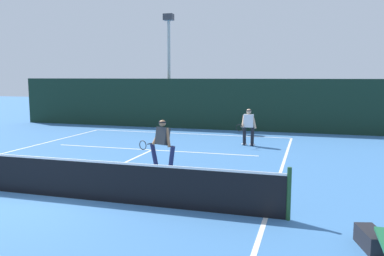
{
  "coord_description": "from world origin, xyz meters",
  "views": [
    {
      "loc": [
        5.95,
        -7.97,
        2.89
      ],
      "look_at": [
        1.78,
        5.96,
        1.0
      ],
      "focal_mm": 37.07,
      "sensor_mm": 36.0,
      "label": 1
    }
  ],
  "objects_px": {
    "light_pole": "(169,57)",
    "player_far": "(248,126)",
    "equipment_bag": "(371,239)",
    "player_near": "(162,143)",
    "tennis_ball": "(51,167)"
  },
  "relations": [
    {
      "from": "player_far",
      "to": "player_near",
      "type": "bearing_deg",
      "value": 70.79
    },
    {
      "from": "tennis_ball",
      "to": "light_pole",
      "type": "xyz_separation_m",
      "value": [
        -0.11,
        11.35,
        4.0
      ]
    },
    {
      "from": "player_near",
      "to": "player_far",
      "type": "distance_m",
      "value": 5.46
    },
    {
      "from": "player_far",
      "to": "tennis_ball",
      "type": "xyz_separation_m",
      "value": [
        -5.39,
        -5.93,
        -0.82
      ]
    },
    {
      "from": "equipment_bag",
      "to": "player_near",
      "type": "bearing_deg",
      "value": 36.77
    },
    {
      "from": "light_pole",
      "to": "equipment_bag",
      "type": "height_order",
      "value": "light_pole"
    },
    {
      "from": "player_far",
      "to": "equipment_bag",
      "type": "xyz_separation_m",
      "value": [
        3.53,
        -9.48,
        -0.69
      ]
    },
    {
      "from": "light_pole",
      "to": "player_near",
      "type": "bearing_deg",
      "value": -71.17
    },
    {
      "from": "player_near",
      "to": "light_pole",
      "type": "bearing_deg",
      "value": -50.17
    },
    {
      "from": "equipment_bag",
      "to": "light_pole",
      "type": "bearing_deg",
      "value": 16.76
    },
    {
      "from": "tennis_ball",
      "to": "player_far",
      "type": "bearing_deg",
      "value": 47.72
    },
    {
      "from": "tennis_ball",
      "to": "light_pole",
      "type": "bearing_deg",
      "value": 90.55
    },
    {
      "from": "light_pole",
      "to": "player_far",
      "type": "bearing_deg",
      "value": -44.62
    },
    {
      "from": "player_near",
      "to": "equipment_bag",
      "type": "height_order",
      "value": "player_near"
    },
    {
      "from": "player_near",
      "to": "player_far",
      "type": "bearing_deg",
      "value": -89.43
    }
  ]
}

